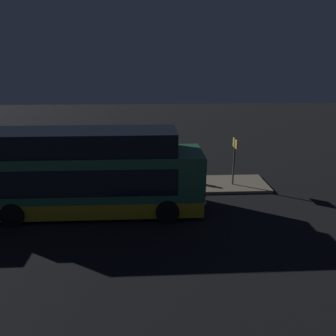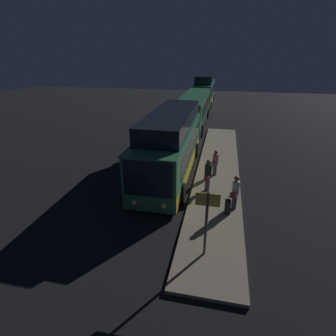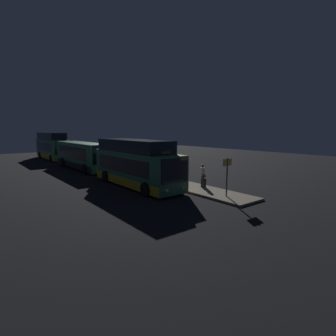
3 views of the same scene
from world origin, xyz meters
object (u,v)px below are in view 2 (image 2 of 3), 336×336
bus_lead (171,147)px  passenger_with_bags (235,191)px  bus_second (194,110)px  sign_post (207,215)px  passenger_boarding (208,174)px  passenger_waiting (215,162)px  bus_third (205,91)px  suitcase (228,207)px

bus_lead → passenger_with_bags: 5.60m
bus_second → passenger_with_bags: bus_second is taller
sign_post → passenger_with_bags: bearing=161.7°
bus_lead → passenger_with_bags: bearing=44.7°
bus_lead → passenger_boarding: (2.36, 2.52, -0.59)m
bus_second → sign_post: size_ratio=4.49×
bus_lead → passenger_boarding: bearing=46.9°
bus_lead → passenger_boarding: 3.50m
bus_lead → passenger_with_bags: bus_lead is taller
bus_lead → passenger_waiting: 2.91m
bus_third → sign_post: size_ratio=4.14×
passenger_boarding → passenger_with_bags: passenger_boarding is taller
bus_lead → passenger_waiting: (0.29, 2.81, -0.70)m
bus_second → passenger_waiting: bus_second is taller
passenger_waiting → bus_third: bearing=-55.7°
passenger_boarding → passenger_with_bags: size_ratio=1.03×
bus_lead → passenger_waiting: bus_lead is taller
passenger_waiting → suitcase: passenger_waiting is taller
bus_second → passenger_boarding: bearing=9.7°
passenger_waiting → suitcase: (4.10, 0.80, -0.54)m
bus_third → suitcase: bus_third is taller
bus_lead → passenger_waiting: size_ratio=6.38×
bus_lead → bus_second: bus_lead is taller
bus_third → sign_post: bearing=4.8°
bus_lead → bus_third: 25.58m
passenger_boarding → passenger_waiting: 2.09m
passenger_boarding → suitcase: size_ratio=2.00×
bus_second → passenger_with_bags: bearing=13.5°
bus_lead → suitcase: size_ratio=11.40×
passenger_with_bags → sign_post: sign_post is taller
bus_second → bus_third: (-13.18, 0.00, 0.30)m
bus_lead → bus_third: (-25.58, 0.00, 0.15)m
bus_lead → passenger_waiting: bearing=84.2°
passenger_waiting → suitcase: 4.22m
bus_lead → passenger_with_bags: size_ratio=5.88×
bus_third → passenger_with_bags: (29.54, 3.92, -0.76)m
suitcase → passenger_boarding: bearing=-151.7°
bus_third → passenger_boarding: size_ratio=6.06×
bus_second → sign_post: bus_second is taller
suitcase → sign_post: (2.99, -0.83, 1.39)m
bus_second → passenger_boarding: bus_second is taller
passenger_boarding → passenger_with_bags: (1.60, 1.40, -0.02)m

